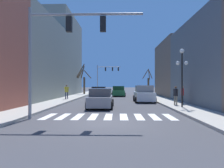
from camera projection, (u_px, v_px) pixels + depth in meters
ground_plane at (107, 122)px, 10.94m from camera, size 240.00×240.00×0.00m
sidewalk_right at (224, 122)px, 10.78m from camera, size 2.43×90.00×0.15m
building_row_left at (33, 54)px, 27.10m from camera, size 6.00×40.51×13.64m
building_row_right at (217, 59)px, 20.74m from camera, size 6.00×33.32×9.80m
crosswalk_stripes at (108, 117)px, 12.91m from camera, size 7.65×2.60×0.01m
traffic_signal_near at (62, 38)px, 12.05m from camera, size 6.35×0.28×6.18m
traffic_signal_far at (106, 72)px, 52.04m from camera, size 5.64×0.28×6.46m
street_lamp_right_corner at (182, 66)px, 16.93m from camera, size 0.95×0.36×4.53m
car_parked_right_mid at (99, 93)px, 28.61m from camera, size 2.09×4.37×1.60m
car_driving_toward_lane at (101, 99)px, 17.77m from camera, size 2.06×4.42×1.58m
car_parked_left_far at (118, 91)px, 34.80m from camera, size 2.17×4.38×1.63m
car_parked_left_near at (144, 94)px, 23.49m from camera, size 2.16×4.17×1.79m
pedestrian_on_left_sidewalk at (182, 93)px, 19.39m from camera, size 0.30×0.71×1.65m
pedestrian_waiting_at_curb at (176, 94)px, 18.60m from camera, size 0.33×0.68×1.62m
pedestrian_crossing_street at (67, 90)px, 26.16m from camera, size 0.50×0.65×1.72m
street_tree_left_mid at (83, 80)px, 39.78m from camera, size 2.90×2.34×5.50m
street_tree_left_far at (148, 83)px, 38.45m from camera, size 1.73×2.29×4.48m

